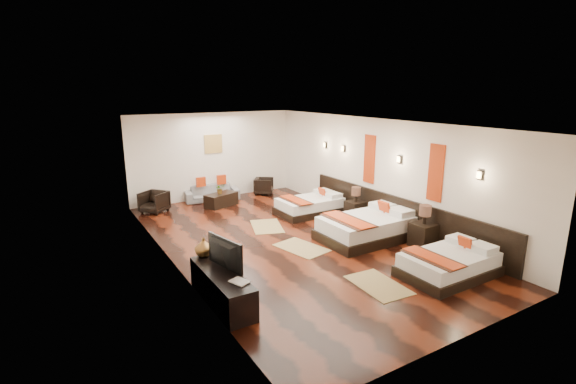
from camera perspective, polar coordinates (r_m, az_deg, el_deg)
floor at (r=10.02m, az=0.08°, el=-6.67°), size 5.50×9.50×0.01m
ceiling at (r=9.40m, az=0.08°, el=9.50°), size 5.50×9.50×0.01m
back_wall at (r=13.83m, az=-10.20°, el=4.90°), size 5.50×0.01×2.80m
left_wall at (r=8.56m, az=-15.87°, el=-1.01°), size 0.01×9.50×2.80m
right_wall at (r=11.26m, az=12.16°, el=2.74°), size 0.01×9.50×2.80m
headboard_panel at (r=10.90m, az=14.61°, el=-2.92°), size 0.08×6.60×0.90m
bed_near at (r=8.75m, az=21.32°, el=-9.14°), size 1.88×1.18×0.72m
bed_mid at (r=10.21m, az=10.92°, el=-4.76°), size 2.28×1.43×0.87m
bed_far at (r=12.07m, az=3.10°, el=-1.84°), size 1.87×1.17×0.71m
nightstand_a at (r=10.02m, az=18.13°, el=-5.28°), size 0.50×0.50×0.99m
nightstand_b at (r=11.64m, az=9.25°, el=-2.21°), size 0.47×0.47×0.92m
jute_mat_near at (r=8.06m, az=12.29°, el=-12.37°), size 0.82×1.24×0.01m
jute_mat_mid at (r=9.57m, az=1.85°, el=-7.67°), size 0.99×1.33×0.01m
jute_mat_far at (r=11.00m, az=-2.94°, el=-4.74°), size 1.10×1.38×0.01m
tv_console at (r=7.29m, az=-9.08°, el=-12.82°), size 0.50×1.80×0.55m
tv at (r=7.19m, az=-9.27°, el=-8.45°), size 0.33×0.94×0.54m
book at (r=6.71m, az=-7.38°, el=-12.48°), size 0.31×0.36×0.03m
figurine at (r=7.81m, az=-11.52°, el=-7.41°), size 0.41×0.41×0.35m
sofa at (r=13.70m, az=-10.44°, el=-0.10°), size 1.81×0.94×0.50m
armchair_left at (r=12.77m, az=-17.94°, el=-1.31°), size 0.96×0.95×0.63m
armchair_right at (r=14.28m, az=-3.34°, el=0.82°), size 0.86×0.86×0.57m
coffee_table at (r=13.00m, az=-9.18°, el=-1.05°), size 1.11×0.82×0.40m
table_plant at (r=12.91m, az=-9.36°, el=0.45°), size 0.30×0.27×0.30m
orange_panel_a at (r=9.92m, az=19.66°, el=2.49°), size 0.04×0.40×1.30m
orange_panel_b at (r=11.41m, az=11.14°, el=4.47°), size 0.04×0.40×1.30m
sconce_near at (r=9.23m, az=24.87°, el=2.14°), size 0.07×0.12×0.18m
sconce_mid at (r=10.59m, az=15.06°, el=4.35°), size 0.07×0.12×0.18m
sconce_far at (r=12.19m, az=7.61°, el=5.93°), size 0.07×0.12×0.18m
sconce_lounge at (r=12.90m, az=5.11°, el=6.44°), size 0.07×0.12×0.18m
gold_artwork at (r=13.75m, az=-10.24°, el=6.54°), size 0.60×0.04×0.60m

